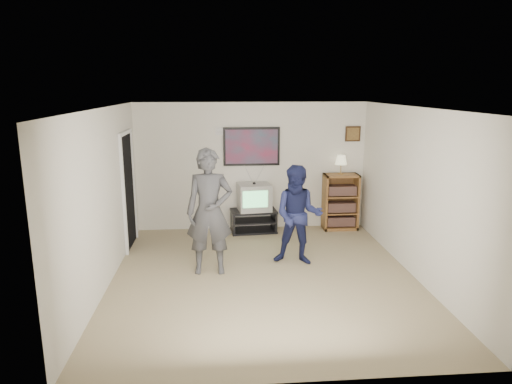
{
  "coord_description": "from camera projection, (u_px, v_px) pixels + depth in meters",
  "views": [
    {
      "loc": [
        -0.64,
        -6.32,
        2.78
      ],
      "look_at": [
        -0.06,
        0.71,
        1.15
      ],
      "focal_mm": 32.0,
      "sensor_mm": 36.0,
      "label": 1
    }
  ],
  "objects": [
    {
      "name": "crt_television",
      "position": [
        254.0,
        197.0,
        8.83
      ],
      "size": [
        0.67,
        0.58,
        0.52
      ],
      "primitive_type": null,
      "rotation": [
        0.0,
        0.0,
        0.12
      ],
      "color": "#A5A5A0",
      "rests_on": "media_stand"
    },
    {
      "name": "controller_right",
      "position": [
        297.0,
        196.0,
        7.34
      ],
      "size": [
        0.05,
        0.13,
        0.04
      ],
      "primitive_type": "cube",
      "rotation": [
        0.0,
        0.0,
        -0.12
      ],
      "color": "white",
      "rests_on": "person_short"
    },
    {
      "name": "room_shell",
      "position": [
        262.0,
        191.0,
        6.87
      ],
      "size": [
        4.51,
        5.0,
        2.51
      ],
      "color": "#897957",
      "rests_on": "ground"
    },
    {
      "name": "person_tall",
      "position": [
        209.0,
        212.0,
        6.82
      ],
      "size": [
        0.71,
        0.47,
        1.91
      ],
      "primitive_type": "imported",
      "rotation": [
        0.0,
        0.0,
        -0.02
      ],
      "color": "#3B3B3E",
      "rests_on": "room_shell"
    },
    {
      "name": "air_vent",
      "position": [
        223.0,
        131.0,
        8.74
      ],
      "size": [
        0.28,
        0.02,
        0.14
      ],
      "primitive_type": "cube",
      "color": "white",
      "rests_on": "room_shell"
    },
    {
      "name": "controller_left",
      "position": [
        211.0,
        195.0,
        7.0
      ],
      "size": [
        0.04,
        0.12,
        0.03
      ],
      "primitive_type": "cube",
      "rotation": [
        0.0,
        0.0,
        0.05
      ],
      "color": "white",
      "rests_on": "person_tall"
    },
    {
      "name": "doorway",
      "position": [
        128.0,
        191.0,
        7.97
      ],
      "size": [
        0.03,
        0.85,
        2.0
      ],
      "primitive_type": "cube",
      "color": "black",
      "rests_on": "room_shell"
    },
    {
      "name": "small_picture",
      "position": [
        353.0,
        134.0,
        8.96
      ],
      "size": [
        0.3,
        0.03,
        0.3
      ],
      "primitive_type": "cube",
      "color": "black",
      "rests_on": "room_shell"
    },
    {
      "name": "bookshelf",
      "position": [
        340.0,
        202.0,
        9.05
      ],
      "size": [
        0.68,
        0.39,
        1.11
      ],
      "primitive_type": null,
      "color": "brown",
      "rests_on": "room_shell"
    },
    {
      "name": "media_stand",
      "position": [
        253.0,
        221.0,
        8.93
      ],
      "size": [
        0.92,
        0.57,
        0.44
      ],
      "rotation": [
        0.0,
        0.0,
        0.09
      ],
      "color": "black",
      "rests_on": "room_shell"
    },
    {
      "name": "person_short",
      "position": [
        298.0,
        215.0,
        7.2
      ],
      "size": [
        0.9,
        0.78,
        1.6
      ],
      "primitive_type": "imported",
      "rotation": [
        0.0,
        0.0,
        -0.25
      ],
      "color": "#191E46",
      "rests_on": "room_shell"
    },
    {
      "name": "poster",
      "position": [
        252.0,
        147.0,
        8.85
      ],
      "size": [
        1.1,
        0.03,
        0.75
      ],
      "primitive_type": "cube",
      "color": "black",
      "rests_on": "room_shell"
    },
    {
      "name": "table_lamp",
      "position": [
        341.0,
        165.0,
        8.92
      ],
      "size": [
        0.24,
        0.24,
        0.37
      ],
      "primitive_type": null,
      "color": "beige",
      "rests_on": "bookshelf"
    }
  ]
}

